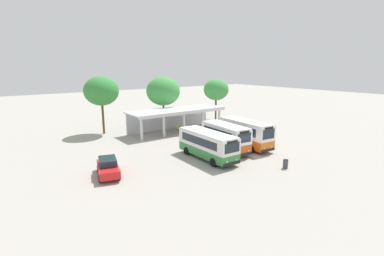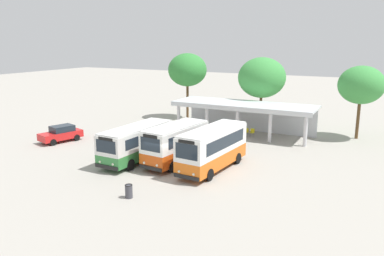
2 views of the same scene
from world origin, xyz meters
TOP-DOWN VIEW (x-y plane):
  - ground_plane at (0.00, 0.00)m, footprint 180.00×180.00m
  - city_bus_nearest_orange at (-3.61, 1.68)m, footprint 2.61×7.87m
  - city_bus_second_in_row at (-0.30, 2.45)m, footprint 2.88×6.86m
  - city_bus_middle_cream at (3.01, 2.45)m, footprint 2.81×7.84m
  - parked_car_flank at (-14.02, 3.30)m, footprint 2.80×4.43m
  - terminal_canopy at (1.09, 15.18)m, footprint 15.17×4.85m
  - waiting_chair_end_by_column at (1.06, 14.10)m, footprint 0.44×0.44m
  - waiting_chair_second_from_end at (1.68, 13.99)m, footprint 0.44×0.44m
  - waiting_chair_middle_seat at (2.31, 14.08)m, footprint 0.44×0.44m
  - roadside_tree_behind_canopy at (1.51, 19.25)m, footprint 5.45×5.45m
  - roadside_tree_east_of_canopy at (12.14, 18.32)m, footprint 4.54×4.54m
  - roadside_tree_west_of_canopy at (-8.47, 19.78)m, footprint 4.93×4.93m
  - litter_bin_apron at (0.59, -5.20)m, footprint 0.49×0.49m

SIDE VIEW (x-z plane):
  - ground_plane at x=0.00m, z-range 0.00..0.00m
  - litter_bin_apron at x=0.59m, z-range 0.01..0.91m
  - waiting_chair_end_by_column at x=1.06m, z-range 0.09..0.95m
  - waiting_chair_second_from_end at x=1.68m, z-range 0.09..0.95m
  - waiting_chair_middle_seat at x=2.31m, z-range 0.09..0.95m
  - parked_car_flank at x=-14.02m, z-range 0.02..1.64m
  - city_bus_nearest_orange at x=-3.61m, z-range 0.17..3.12m
  - city_bus_second_in_row at x=-0.30m, z-range 0.17..3.38m
  - city_bus_middle_cream at x=3.01m, z-range 0.17..3.48m
  - terminal_canopy at x=1.09m, z-range 0.86..4.26m
  - roadside_tree_east_of_canopy at x=12.14m, z-range 1.79..9.27m
  - roadside_tree_behind_canopy at x=1.51m, z-range 1.71..9.78m
  - roadside_tree_west_of_canopy at x=-8.47m, z-range 2.07..10.44m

